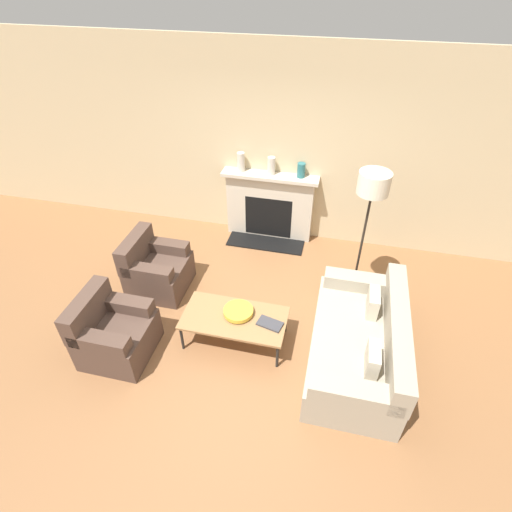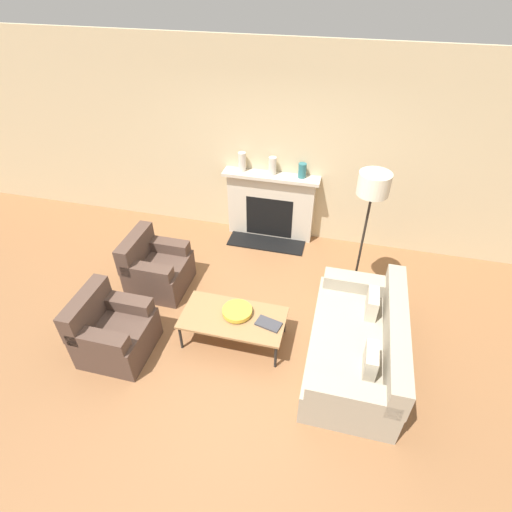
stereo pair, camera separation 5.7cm
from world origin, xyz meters
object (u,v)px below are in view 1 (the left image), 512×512
at_px(floor_lamp, 371,200).
at_px(mantel_vase_center_left, 271,166).
at_px(armchair_far, 156,269).
at_px(couch, 361,344).
at_px(book, 270,324).
at_px(armchair_near, 113,333).
at_px(mantel_vase_center_right, 301,170).
at_px(fireplace, 269,206).
at_px(mantel_vase_left, 241,162).
at_px(coffee_table, 234,319).
at_px(bowl, 239,311).

height_order(floor_lamp, mantel_vase_center_left, floor_lamp).
distance_m(armchair_far, floor_lamp, 2.92).
relative_size(couch, book, 5.76).
height_order(armchair_near, floor_lamp, floor_lamp).
bearing_deg(book, mantel_vase_center_right, 104.49).
bearing_deg(fireplace, armchair_near, -114.17).
xyz_separation_m(couch, mantel_vase_center_right, (-1.05, 2.27, 0.90)).
bearing_deg(book, mantel_vase_left, 125.81).
bearing_deg(mantel_vase_center_right, book, -89.30).
relative_size(book, mantel_vase_center_left, 1.20).
distance_m(fireplace, book, 2.35).
relative_size(mantel_vase_center_left, mantel_vase_center_right, 1.22).
bearing_deg(armchair_far, couch, -103.37).
xyz_separation_m(coffee_table, mantel_vase_center_left, (-0.05, 2.29, 0.86)).
bearing_deg(floor_lamp, coffee_table, -138.81).
distance_m(armchair_far, bowl, 1.47).
xyz_separation_m(book, mantel_vase_left, (-0.93, 2.31, 0.83)).
height_order(book, mantel_vase_center_right, mantel_vase_center_right).
height_order(fireplace, armchair_far, fireplace).
bearing_deg(bowl, armchair_far, 155.29).
relative_size(fireplace, coffee_table, 1.21).
bearing_deg(mantel_vase_center_right, coffee_table, -99.78).
relative_size(couch, mantel_vase_center_left, 6.89).
distance_m(book, mantel_vase_center_left, 2.50).
height_order(bowl, mantel_vase_left, mantel_vase_left).
bearing_deg(coffee_table, fireplace, 91.49).
xyz_separation_m(coffee_table, mantel_vase_left, (-0.51, 2.29, 0.87)).
xyz_separation_m(couch, book, (-1.02, -0.04, 0.11)).
height_order(mantel_vase_center_left, mantel_vase_center_right, mantel_vase_center_left).
height_order(armchair_far, mantel_vase_center_left, mantel_vase_center_left).
bearing_deg(couch, armchair_far, -103.37).
height_order(fireplace, coffee_table, fireplace).
bearing_deg(armchair_near, mantel_vase_left, -15.81).
bearing_deg(couch, bowl, -91.59).
distance_m(armchair_far, book, 1.85).
bearing_deg(mantel_vase_center_right, floor_lamp, -49.61).
distance_m(armchair_near, bowl, 1.44).
bearing_deg(couch, book, -87.74).
relative_size(couch, mantel_vase_left, 6.31).
distance_m(couch, armchair_far, 2.82).
bearing_deg(book, mantel_vase_center_left, 115.32).
bearing_deg(floor_lamp, couch, -84.95).
height_order(fireplace, armchair_near, fireplace).
relative_size(couch, coffee_table, 1.49).
bearing_deg(couch, coffee_table, -89.19).
xyz_separation_m(armchair_far, coffee_table, (1.30, -0.67, 0.05)).
bearing_deg(book, floor_lamp, 66.20).
xyz_separation_m(bowl, book, (0.39, -0.08, -0.03)).
height_order(floor_lamp, mantel_vase_left, floor_lamp).
distance_m(fireplace, armchair_far, 2.04).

